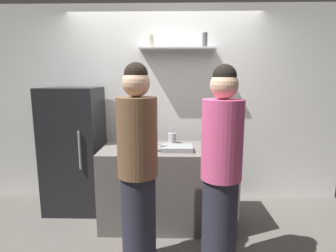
{
  "coord_description": "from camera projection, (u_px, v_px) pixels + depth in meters",
  "views": [
    {
      "loc": [
        0.13,
        -2.45,
        1.67
      ],
      "look_at": [
        0.06,
        0.51,
        1.14
      ],
      "focal_mm": 29.1,
      "sensor_mm": 36.0,
      "label": 1
    }
  ],
  "objects": [
    {
      "name": "ground_plane",
      "position": [
        160.0,
        248.0,
        2.71
      ],
      "size": [
        5.28,
        5.28,
        0.0
      ],
      "primitive_type": "plane",
      "color": "#59544F"
    },
    {
      "name": "person_pink_top",
      "position": [
        221.0,
        172.0,
        2.27
      ],
      "size": [
        0.34,
        0.34,
        1.77
      ],
      "rotation": [
        0.0,
        0.0,
        4.61
      ],
      "color": "#262633",
      "rests_on": "ground"
    },
    {
      "name": "baking_pan",
      "position": [
        177.0,
        148.0,
        2.94
      ],
      "size": [
        0.34,
        0.24,
        0.05
      ],
      "primitive_type": "cube",
      "color": "gray",
      "rests_on": "counter"
    },
    {
      "name": "wine_bottle_amber_glass",
      "position": [
        211.0,
        134.0,
        3.22
      ],
      "size": [
        0.07,
        0.07,
        0.31
      ],
      "color": "#472814",
      "rests_on": "counter"
    },
    {
      "name": "utensil_holder",
      "position": [
        172.0,
        138.0,
        3.25
      ],
      "size": [
        0.09,
        0.09,
        0.22
      ],
      "color": "#B2B2B7",
      "rests_on": "counter"
    },
    {
      "name": "refrigerator",
      "position": [
        74.0,
        149.0,
        3.43
      ],
      "size": [
        0.67,
        0.65,
        1.55
      ],
      "color": "black",
      "rests_on": "ground"
    },
    {
      "name": "water_bottle_plastic",
      "position": [
        125.0,
        144.0,
        2.76
      ],
      "size": [
        0.09,
        0.09,
        0.26
      ],
      "color": "silver",
      "rests_on": "counter"
    },
    {
      "name": "person_brown_jacket",
      "position": [
        138.0,
        169.0,
        2.32
      ],
      "size": [
        0.34,
        0.34,
        1.79
      ],
      "rotation": [
        0.0,
        0.0,
        5.86
      ],
      "color": "#262633",
      "rests_on": "ground"
    },
    {
      "name": "wine_bottle_green_glass",
      "position": [
        151.0,
        140.0,
        2.87
      ],
      "size": [
        0.08,
        0.08,
        0.33
      ],
      "color": "#19471E",
      "rests_on": "counter"
    },
    {
      "name": "wine_bottle_dark_glass",
      "position": [
        137.0,
        136.0,
        3.09
      ],
      "size": [
        0.07,
        0.07,
        0.34
      ],
      "color": "black",
      "rests_on": "counter"
    },
    {
      "name": "counter",
      "position": [
        168.0,
        186.0,
        3.13
      ],
      "size": [
        1.48,
        0.69,
        0.89
      ],
      "primitive_type": "cube",
      "color": "#66605B",
      "rests_on": "ground"
    },
    {
      "name": "back_wall_assembly",
      "position": [
        165.0,
        105.0,
        3.71
      ],
      "size": [
        4.8,
        0.32,
        2.6
      ],
      "color": "white",
      "rests_on": "ground"
    },
    {
      "name": "wine_bottle_pale_glass",
      "position": [
        206.0,
        138.0,
        3.05
      ],
      "size": [
        0.07,
        0.07,
        0.3
      ],
      "color": "#B2BFB2",
      "rests_on": "counter"
    }
  ]
}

